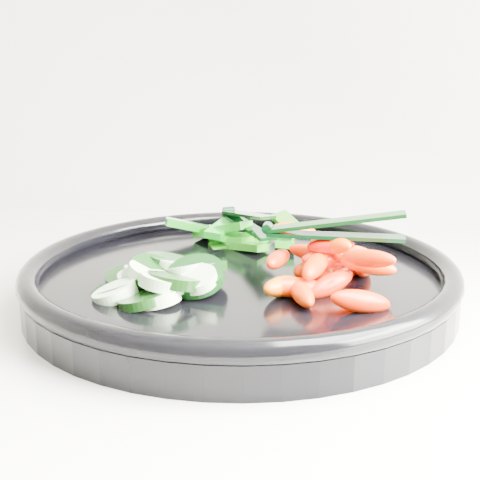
# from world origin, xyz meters

# --- Properties ---
(veggie_tray) EXTENTS (0.48, 0.48, 0.04)m
(veggie_tray) POSITION_xyz_m (0.54, 1.68, 0.95)
(veggie_tray) COLOR black
(veggie_tray) RESTS_ON counter
(cucumber_pile) EXTENTS (0.12, 0.13, 0.04)m
(cucumber_pile) POSITION_xyz_m (0.48, 1.63, 0.96)
(cucumber_pile) COLOR black
(cucumber_pile) RESTS_ON veggie_tray
(carrot_pile) EXTENTS (0.11, 0.13, 0.06)m
(carrot_pile) POSITION_xyz_m (0.61, 1.65, 0.97)
(carrot_pile) COLOR #F61D00
(carrot_pile) RESTS_ON veggie_tray
(pepper_pile) EXTENTS (0.15, 0.11, 0.04)m
(pepper_pile) POSITION_xyz_m (0.52, 1.78, 0.96)
(pepper_pile) COLOR #09670B
(pepper_pile) RESTS_ON veggie_tray
(tong_carrot) EXTENTS (0.11, 0.02, 0.02)m
(tong_carrot) POSITION_xyz_m (0.62, 1.65, 1.00)
(tong_carrot) COLOR black
(tong_carrot) RESTS_ON carrot_pile
(tong_pepper) EXTENTS (0.07, 0.11, 0.02)m
(tong_pepper) POSITION_xyz_m (0.53, 1.77, 0.98)
(tong_pepper) COLOR black
(tong_pepper) RESTS_ON pepper_pile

